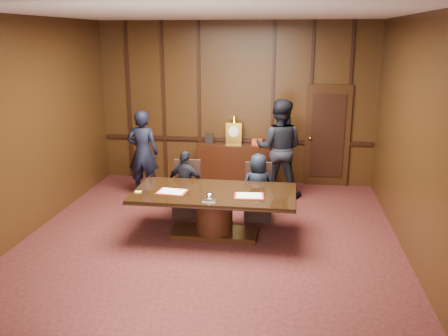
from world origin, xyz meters
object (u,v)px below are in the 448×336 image
signatory_right (258,187)px  witness_left (143,153)px  conference_table (214,206)px  signatory_left (186,184)px  sideboard (234,162)px  witness_right (279,148)px

signatory_right → witness_left: size_ratio=0.69×
conference_table → signatory_left: bearing=129.1°
sideboard → signatory_left: sideboard is taller
conference_table → witness_right: size_ratio=1.32×
conference_table → signatory_right: signatory_right is taller
signatory_right → witness_left: witness_left is taller
witness_left → sideboard: bearing=-151.6°
signatory_left → signatory_right: bearing=-168.9°
signatory_right → witness_right: (0.32, 1.39, 0.39)m
witness_left → signatory_right: bearing=155.2°
sideboard → witness_right: bearing=-33.9°
conference_table → signatory_right: (0.65, 0.80, 0.10)m
signatory_right → witness_right: bearing=-116.1°
sideboard → witness_left: 2.04m
signatory_left → sideboard: bearing=-95.6°
signatory_left → witness_right: (1.62, 1.39, 0.38)m
witness_left → conference_table: bearing=132.7°
sideboard → conference_table: size_ratio=0.61×
witness_right → sideboard: bearing=-27.9°
sideboard → signatory_right: bearing=-71.8°
sideboard → conference_table: sideboard is taller
conference_table → signatory_right: size_ratio=2.16×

